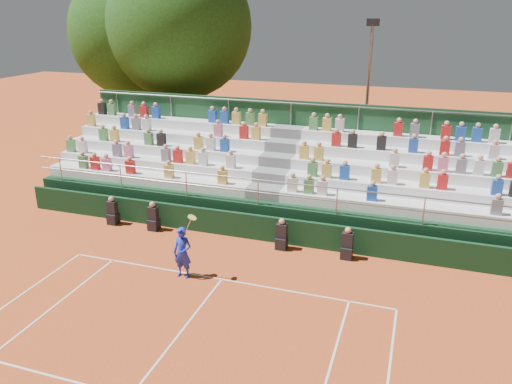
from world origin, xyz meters
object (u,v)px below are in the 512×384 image
(tree_east, at_px, (179,26))
(floodlight_mast, at_px, (368,87))
(tree_west, at_px, (135,33))
(tennis_player, at_px, (183,253))

(tree_east, distance_m, floodlight_mast, 10.43)
(tree_east, bearing_deg, floodlight_mast, 3.17)
(tree_west, height_order, tree_east, tree_east)
(tennis_player, xyz_separation_m, floodlight_mast, (4.15, 12.80, 3.70))
(tree_west, xyz_separation_m, tree_east, (3.20, -0.81, 0.42))
(tree_west, bearing_deg, floodlight_mast, -1.12)
(tree_west, distance_m, floodlight_mast, 13.45)
(tennis_player, xyz_separation_m, tree_east, (-5.89, 12.24, 6.49))
(tree_east, relative_size, floodlight_mast, 1.44)
(tree_east, height_order, floodlight_mast, tree_east)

